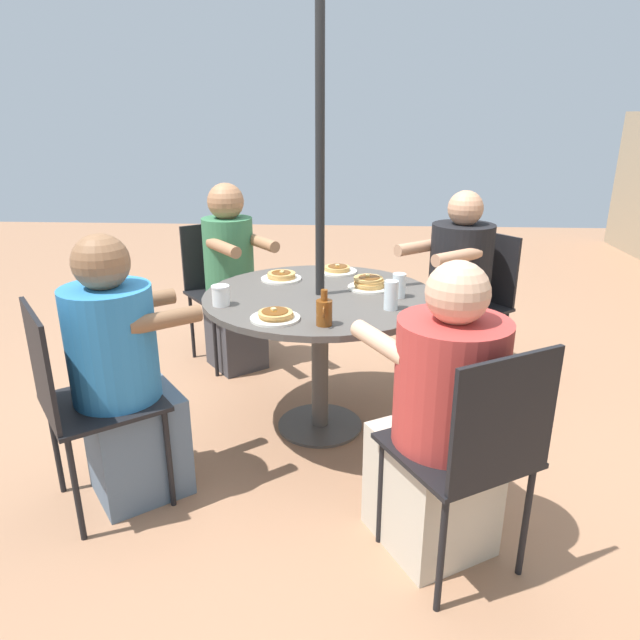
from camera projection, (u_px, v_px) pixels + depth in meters
ground_plane at (320, 426)px, 3.08m from camera, size 12.00×12.00×0.00m
patio_table at (320, 314)px, 2.86m from camera, size 1.16×1.16×0.75m
umbrella_pole at (320, 233)px, 2.72m from camera, size 0.04×0.04×2.10m
patio_chair_north at (221, 283)px, 3.80m from camera, size 0.61×0.61×0.91m
diner_north at (232, 284)px, 3.66m from camera, size 0.58×0.55×1.20m
patio_chair_east at (80, 395)px, 2.27m from camera, size 0.61×0.61×0.91m
diner_east at (124, 383)px, 2.37m from camera, size 0.55×0.57×1.16m
patio_chair_south at (474, 447)px, 1.91m from camera, size 0.59×0.59×0.91m
diner_south at (441, 427)px, 2.07m from camera, size 0.63×0.58×1.14m
patio_chair_west at (474, 296)px, 3.53m from camera, size 0.61×0.61×0.91m
diner_west at (455, 299)px, 3.43m from camera, size 0.60×0.62×1.18m
pancake_plate_a at (281, 277)px, 3.07m from camera, size 0.22×0.22×0.05m
pancake_plate_b at (337, 270)px, 3.21m from camera, size 0.22×0.22×0.05m
pancake_plate_c at (275, 316)px, 2.47m from camera, size 0.22×0.22×0.05m
pancake_plate_d at (369, 284)px, 2.91m from camera, size 0.22×0.22×0.07m
syrup_bottle at (324, 312)px, 2.39m from camera, size 0.09×0.07×0.16m
coffee_cup at (221, 295)px, 2.64m from camera, size 0.08×0.08×0.09m
drinking_glass_a at (399, 286)px, 2.76m from camera, size 0.07×0.07×0.12m
drinking_glass_b at (391, 295)px, 2.58m from camera, size 0.06×0.06×0.13m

